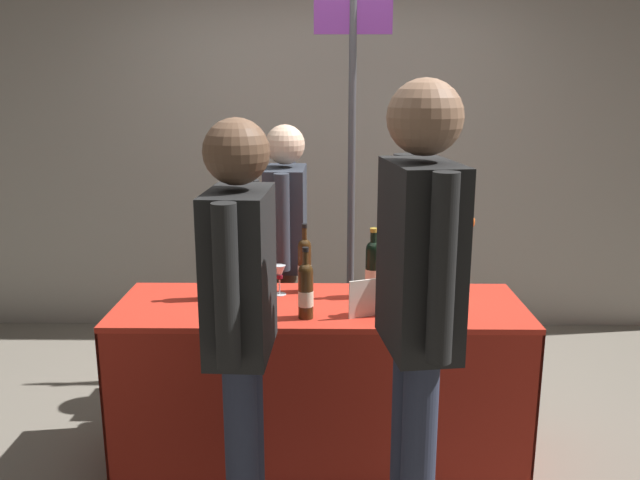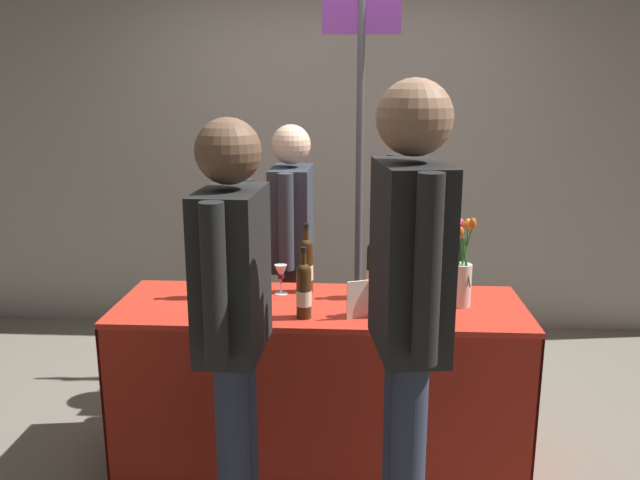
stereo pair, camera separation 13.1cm
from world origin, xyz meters
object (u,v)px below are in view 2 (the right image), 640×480
object	(u,v)px
featured_wine_bottle	(306,264)
tasting_table	(320,355)
display_bottle_0	(445,291)
vendor_presenter	(292,240)
booth_signpost	(360,156)
wine_glass_near_vendor	(281,273)
flower_vase	(462,276)
taster_foreground_right	(233,307)

from	to	relation	value
featured_wine_bottle	tasting_table	bearing A→B (deg)	-66.69
featured_wine_bottle	display_bottle_0	xyz separation A→B (m)	(0.61, -0.38, 0.00)
vendor_presenter	booth_signpost	bearing A→B (deg)	133.87
tasting_table	display_bottle_0	size ratio (longest dim) A/B	5.74
featured_wine_bottle	wine_glass_near_vendor	world-z (taller)	featured_wine_bottle
tasting_table	display_bottle_0	distance (m)	0.69
wine_glass_near_vendor	booth_signpost	world-z (taller)	booth_signpost
tasting_table	booth_signpost	bearing A→B (deg)	80.19
tasting_table	flower_vase	bearing A→B (deg)	0.86
tasting_table	display_bottle_0	bearing A→B (deg)	-21.05
featured_wine_bottle	vendor_presenter	xyz separation A→B (m)	(-0.12, 0.49, -0.00)
flower_vase	vendor_presenter	bearing A→B (deg)	141.52
display_bottle_0	taster_foreground_right	world-z (taller)	taster_foreground_right
display_bottle_0	taster_foreground_right	distance (m)	0.92
vendor_presenter	booth_signpost	size ratio (longest dim) A/B	0.69
display_bottle_0	booth_signpost	distance (m)	1.34
featured_wine_bottle	booth_signpost	world-z (taller)	booth_signpost
wine_glass_near_vendor	booth_signpost	size ratio (longest dim) A/B	0.06
vendor_presenter	display_bottle_0	bearing A→B (deg)	40.92
vendor_presenter	featured_wine_bottle	bearing A→B (deg)	14.63
tasting_table	featured_wine_bottle	size ratio (longest dim) A/B	5.56
tasting_table	booth_signpost	distance (m)	1.31
flower_vase	booth_signpost	distance (m)	1.18
featured_wine_bottle	display_bottle_0	bearing A→B (deg)	-32.00
wine_glass_near_vendor	tasting_table	bearing A→B (deg)	-33.94
flower_vase	booth_signpost	bearing A→B (deg)	114.76
display_bottle_0	vendor_presenter	size ratio (longest dim) A/B	0.21
featured_wine_bottle	booth_signpost	xyz separation A→B (m)	(0.25, 0.84, 0.43)
vendor_presenter	taster_foreground_right	world-z (taller)	taster_foreground_right
display_bottle_0	taster_foreground_right	size ratio (longest dim) A/B	0.20
featured_wine_bottle	flower_vase	bearing A→B (deg)	-13.13
booth_signpost	display_bottle_0	bearing A→B (deg)	-73.52
featured_wine_bottle	vendor_presenter	bearing A→B (deg)	103.49
display_bottle_0	booth_signpost	world-z (taller)	booth_signpost
display_bottle_0	booth_signpost	xyz separation A→B (m)	(-0.36, 1.22, 0.43)
featured_wine_bottle	flower_vase	size ratio (longest dim) A/B	0.80
tasting_table	booth_signpost	world-z (taller)	booth_signpost
display_bottle_0	taster_foreground_right	bearing A→B (deg)	-151.75
tasting_table	flower_vase	xyz separation A→B (m)	(0.64, 0.01, 0.39)
taster_foreground_right	booth_signpost	distance (m)	1.75
flower_vase	display_bottle_0	bearing A→B (deg)	-115.31
tasting_table	featured_wine_bottle	bearing A→B (deg)	113.31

